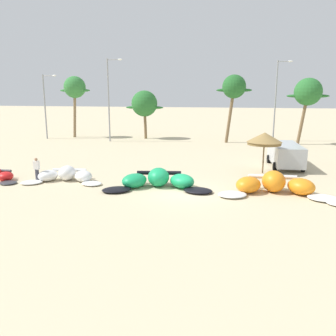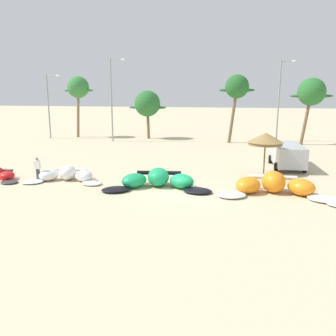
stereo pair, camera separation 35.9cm
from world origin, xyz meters
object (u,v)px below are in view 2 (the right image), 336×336
Objects in this scene: kite_center at (274,186)px; palm_left_of_gap at (237,88)px; kite_left_of_center at (158,180)px; lamppost_west at (50,103)px; palm_left at (147,104)px; parked_van at (287,154)px; palm_leftmost at (78,88)px; lamppost_west_center at (113,96)px; lamppost_east_center at (280,97)px; palm_center_left at (311,93)px; beach_umbrella_near_van at (266,139)px; kite_left at (66,175)px; person_by_umbrellas at (38,169)px.

palm_left_of_gap reaches higher than kite_center.
kite_left_of_center is 22.71m from palm_left_of_gap.
palm_left_of_gap is at bearing 79.71° from kite_left_of_center.
palm_left is at bearing 12.33° from lamppost_west.
parked_van reaches higher than kite_left_of_center.
palm_leftmost is 0.82× the size of lamppost_west_center.
kite_left_of_center is 7.00m from kite_center.
lamppost_east_center is (5.09, 2.58, -1.06)m from palm_left_of_gap.
palm_center_left is at bearing 2.30° from lamppost_west.
beach_umbrella_near_van is 0.31× the size of lamppost_west_center.
kite_left_of_center is at bearing -2.24° from kite_left.
palm_leftmost is 9.54m from palm_left.
kite_left_of_center is at bearing -72.32° from palm_left.
beach_umbrella_near_van is 22.62m from palm_left.
lamppost_west is at bearing 133.98° from kite_left_of_center.
palm_leftmost is at bearing 126.45° from kite_left_of_center.
beach_umbrella_near_van is at bearing -29.61° from lamppost_west.
person_by_umbrellas is 0.26× the size of palm_left.
palm_left reaches higher than beach_umbrella_near_van.
beach_umbrella_near_van is (-0.37, 5.30, 2.08)m from kite_center.
lamppost_west_center is (-4.26, 19.38, 5.09)m from kite_left.
lamppost_west is at bearing -172.63° from lamppost_east_center.
kite_left is at bearing -122.88° from lamppost_east_center.
palm_center_left is at bearing 5.19° from lamppost_west_center.
lamppost_east_center is (16.38, 1.02, 0.90)m from palm_left.
beach_umbrella_near_van reaches higher than kite_left_of_center.
kite_left is at bearing -56.66° from lamppost_west.
beach_umbrella_near_van is at bearing -39.28° from lamppost_west_center.
kite_left is 1.04× the size of parked_van.
palm_left is (9.31, 0.54, -2.00)m from palm_leftmost.
lamppost_west reaches higher than palm_leftmost.
palm_left_of_gap reaches higher than palm_left.
kite_left is at bearing -151.89° from parked_van.
kite_left is at bearing 15.79° from person_by_umbrellas.
kite_left is 1.85× the size of beach_umbrella_near_van.
palm_left_of_gap is at bearing -153.12° from lamppost_east_center.
person_by_umbrellas reaches higher than kite_left.
lamppost_west_center reaches higher than palm_leftmost.
palm_center_left is at bearing 71.34° from beach_umbrella_near_van.
kite_left_of_center is 28.71m from palm_leftmost.
parked_van is 0.56× the size of lamppost_east_center.
beach_umbrella_near_van is 29.18m from palm_leftmost.
palm_left_of_gap reaches higher than kite_left_of_center.
beach_umbrella_near_van reaches higher than person_by_umbrellas.
lamppost_west_center reaches higher than parked_van.
person_by_umbrellas is 25.59m from palm_left_of_gap.
lamppost_west_center is (-2.47, 19.89, 4.66)m from person_by_umbrellas.
kite_left_of_center is 1.29× the size of parked_van.
lamppost_west reaches higher than palm_left.
palm_left is (-7.37, 23.12, 4.02)m from kite_left_of_center.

